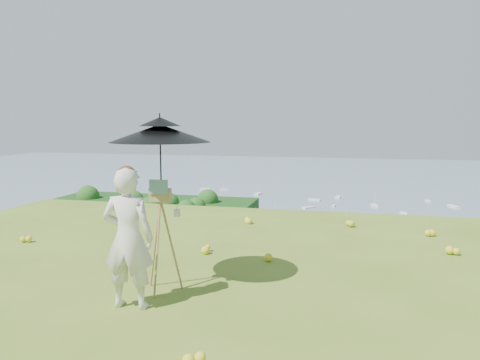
% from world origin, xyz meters
% --- Properties ---
extents(ground, '(14.00, 14.00, 0.00)m').
position_xyz_m(ground, '(0.00, 0.00, 0.00)').
color(ground, '#597220').
rests_on(ground, ground).
extents(shoreline_tier, '(170.00, 28.00, 8.00)m').
position_xyz_m(shoreline_tier, '(0.00, 75.00, -36.00)').
color(shoreline_tier, slate).
rests_on(shoreline_tier, bay_water).
extents(bay_water, '(700.00, 700.00, 0.00)m').
position_xyz_m(bay_water, '(0.00, 240.00, -34.00)').
color(bay_water, slate).
rests_on(bay_water, ground).
extents(peninsula, '(90.00, 60.00, 12.00)m').
position_xyz_m(peninsula, '(-75.00, 155.00, -29.00)').
color(peninsula, black).
rests_on(peninsula, bay_water).
extents(slope_trees, '(110.00, 50.00, 6.00)m').
position_xyz_m(slope_trees, '(0.00, 35.00, -15.00)').
color(slope_trees, '#194E17').
rests_on(slope_trees, forest_slope).
extents(harbor_town, '(110.00, 22.00, 5.00)m').
position_xyz_m(harbor_town, '(0.00, 75.00, -29.50)').
color(harbor_town, silver).
rests_on(harbor_town, shoreline_tier).
extents(moored_boats, '(140.00, 140.00, 0.70)m').
position_xyz_m(moored_boats, '(-12.50, 161.00, -33.65)').
color(moored_boats, white).
rests_on(moored_boats, bay_water).
extents(wildflowers, '(10.00, 10.50, 0.12)m').
position_xyz_m(wildflowers, '(0.00, 0.25, 0.06)').
color(wildflowers, yellow).
rests_on(wildflowers, ground).
extents(painter, '(0.63, 0.44, 1.65)m').
position_xyz_m(painter, '(-1.21, 0.55, 0.83)').
color(painter, silver).
rests_on(painter, ground).
extents(field_easel, '(0.59, 0.59, 1.45)m').
position_xyz_m(field_easel, '(-1.06, 1.14, 0.72)').
color(field_easel, '#A08043').
rests_on(field_easel, ground).
extents(sun_umbrella, '(1.30, 1.30, 1.07)m').
position_xyz_m(sun_umbrella, '(-1.05, 1.17, 1.73)').
color(sun_umbrella, black).
rests_on(sun_umbrella, field_easel).
extents(painter_cap, '(0.25, 0.29, 0.10)m').
position_xyz_m(painter_cap, '(-1.21, 0.55, 1.61)').
color(painter_cap, '#CD707D').
rests_on(painter_cap, painter).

